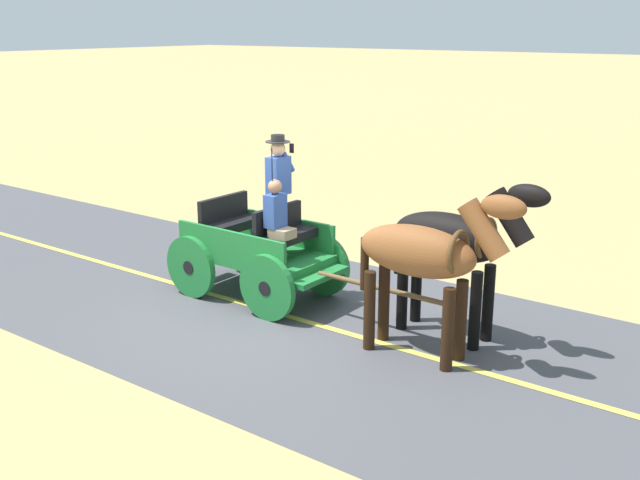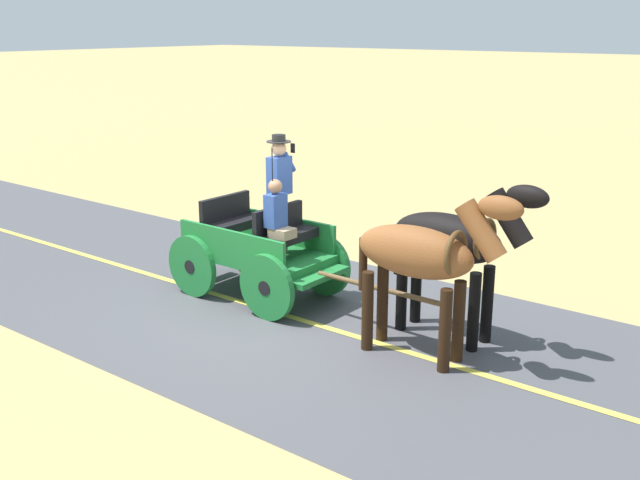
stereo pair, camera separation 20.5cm
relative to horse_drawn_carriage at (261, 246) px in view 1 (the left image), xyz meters
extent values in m
plane|color=tan|center=(0.41, 0.51, -0.82)|extent=(200.00, 200.00, 0.00)
cube|color=#4C4C51|center=(0.41, 0.51, -0.81)|extent=(5.40, 160.00, 0.01)
cube|color=#DBCC4C|center=(0.41, 0.51, -0.81)|extent=(0.12, 160.00, 0.00)
cube|color=#1E7233|center=(0.00, -0.08, -0.16)|extent=(1.23, 2.22, 0.12)
cube|color=#1E7233|center=(-0.57, -0.08, 0.12)|extent=(0.09, 2.09, 0.44)
cube|color=#1E7233|center=(0.57, -0.09, 0.12)|extent=(0.09, 2.09, 0.44)
cube|color=#1E7233|center=(0.02, 1.14, -0.26)|extent=(1.08, 0.25, 0.08)
cube|color=#1E7233|center=(-0.01, -1.28, -0.34)|extent=(0.72, 0.21, 0.06)
cube|color=black|center=(0.01, 0.52, 0.22)|extent=(1.02, 0.37, 0.14)
cube|color=black|center=(0.01, 0.34, 0.44)|extent=(1.02, 0.09, 0.44)
cube|color=black|center=(0.00, -0.58, 0.22)|extent=(1.02, 0.37, 0.14)
cube|color=black|center=(-0.01, -0.76, 0.44)|extent=(1.02, 0.09, 0.44)
cylinder|color=#1E7233|center=(-0.64, 0.69, -0.34)|extent=(0.11, 0.96, 0.96)
cylinder|color=black|center=(-0.64, 0.69, -0.34)|extent=(0.12, 0.21, 0.21)
cylinder|color=#1E7233|center=(0.66, 0.68, -0.34)|extent=(0.11, 0.96, 0.96)
cylinder|color=black|center=(0.66, 0.68, -0.34)|extent=(0.12, 0.21, 0.21)
cylinder|color=#1E7233|center=(-0.66, -0.85, -0.34)|extent=(0.11, 0.96, 0.96)
cylinder|color=black|center=(-0.66, -0.85, -0.34)|extent=(0.12, 0.21, 0.21)
cylinder|color=#1E7233|center=(0.64, -0.86, -0.34)|extent=(0.11, 0.96, 0.96)
cylinder|color=black|center=(0.64, -0.86, -0.34)|extent=(0.12, 0.21, 0.21)
cylinder|color=brown|center=(0.03, 2.12, -0.21)|extent=(0.10, 2.00, 0.07)
cylinder|color=black|center=(0.31, 0.52, 0.92)|extent=(0.02, 0.02, 1.30)
cylinder|color=#998466|center=(-0.14, 0.25, 0.35)|extent=(0.22, 0.22, 0.90)
cube|color=#2D4C99|center=(-0.14, 0.25, 1.08)|extent=(0.34, 0.22, 0.56)
sphere|color=tan|center=(-0.14, 0.25, 1.48)|extent=(0.22, 0.22, 0.22)
cylinder|color=black|center=(-0.14, 0.25, 1.58)|extent=(0.36, 0.36, 0.01)
cylinder|color=black|center=(-0.14, 0.25, 1.63)|extent=(0.20, 0.20, 0.10)
cylinder|color=#2D4C99|center=(-0.32, 0.29, 1.26)|extent=(0.26, 0.08, 0.32)
cube|color=black|center=(-0.38, 0.31, 1.46)|extent=(0.02, 0.07, 0.14)
cube|color=#998466|center=(0.26, 0.64, 0.36)|extent=(0.28, 0.32, 0.14)
cube|color=#2D4C99|center=(0.26, 0.52, 0.67)|extent=(0.30, 0.20, 0.48)
sphere|color=#9E7051|center=(0.26, 0.52, 1.02)|extent=(0.20, 0.20, 0.20)
ellipsoid|color=black|center=(-0.35, 2.92, 0.55)|extent=(0.61, 1.58, 0.64)
cylinder|color=black|center=(-0.52, 3.47, -0.29)|extent=(0.15, 0.15, 1.05)
cylinder|color=black|center=(-0.15, 3.46, -0.29)|extent=(0.15, 0.15, 1.05)
cylinder|color=black|center=(-0.55, 2.38, -0.29)|extent=(0.15, 0.15, 1.05)
cylinder|color=black|center=(-0.19, 2.37, -0.29)|extent=(0.15, 0.15, 1.05)
cylinder|color=black|center=(-0.33, 3.76, 0.95)|extent=(0.28, 0.66, 0.73)
ellipsoid|color=black|center=(-0.32, 3.98, 1.26)|extent=(0.24, 0.55, 0.28)
cube|color=black|center=(-0.33, 3.74, 0.99)|extent=(0.08, 0.50, 0.56)
cylinder|color=black|center=(-0.38, 2.18, 0.25)|extent=(0.11, 0.11, 0.70)
torus|color=brown|center=(-0.34, 3.47, 0.63)|extent=(0.55, 0.09, 0.55)
ellipsoid|color=brown|center=(0.44, 2.91, 0.55)|extent=(0.60, 1.58, 0.64)
cylinder|color=black|center=(0.24, 3.45, -0.29)|extent=(0.15, 0.15, 1.05)
cylinder|color=black|center=(0.60, 3.46, -0.29)|extent=(0.15, 0.15, 1.05)
cylinder|color=black|center=(0.27, 2.36, -0.29)|extent=(0.15, 0.15, 1.05)
cylinder|color=black|center=(0.63, 2.37, -0.29)|extent=(0.15, 0.15, 1.05)
cylinder|color=brown|center=(0.41, 3.75, 0.95)|extent=(0.28, 0.66, 0.73)
ellipsoid|color=brown|center=(0.41, 3.97, 1.26)|extent=(0.24, 0.55, 0.28)
cube|color=black|center=(0.41, 3.73, 0.99)|extent=(0.07, 0.50, 0.56)
cylinder|color=black|center=(0.46, 2.17, 0.25)|extent=(0.11, 0.11, 0.70)
torus|color=brown|center=(0.42, 3.46, 0.63)|extent=(0.55, 0.09, 0.55)
camera|label=1|loc=(8.16, 7.16, 3.23)|focal=42.00mm
camera|label=2|loc=(8.04, 7.32, 3.23)|focal=42.00mm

